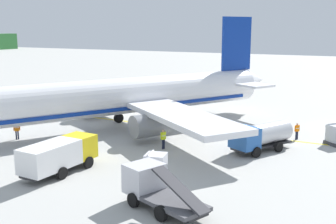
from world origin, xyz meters
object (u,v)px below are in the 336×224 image
(service_truck_fuel, at_px, (261,136))
(service_truck_pushback, at_px, (59,154))
(service_truck_catering, at_px, (154,187))
(crew_loader_left, at_px, (297,130))
(cargo_container_near, at_px, (155,167))
(airliner_foreground, at_px, (121,97))
(cargo_container_mid, at_px, (336,135))
(crew_loader_right, at_px, (17,129))
(crew_marshaller, at_px, (163,138))

(service_truck_fuel, bearing_deg, service_truck_pushback, 136.19)
(service_truck_fuel, relative_size, service_truck_catering, 1.00)
(service_truck_catering, xyz_separation_m, crew_loader_left, (19.75, -4.88, -0.24))
(service_truck_pushback, height_order, cargo_container_near, service_truck_pushback)
(airliner_foreground, height_order, cargo_container_mid, airliner_foreground)
(cargo_container_near, bearing_deg, crew_loader_right, 78.37)
(service_truck_pushback, bearing_deg, crew_marshaller, -23.49)
(service_truck_fuel, relative_size, service_truck_pushback, 0.98)
(airliner_foreground, bearing_deg, service_truck_catering, -141.35)
(airliner_foreground, xyz_separation_m, crew_loader_right, (-8.35, 6.52, -2.40))
(service_truck_pushback, relative_size, crew_loader_left, 3.96)
(cargo_container_mid, xyz_separation_m, crew_loader_left, (0.21, 3.58, 0.03))
(service_truck_fuel, distance_m, service_truck_pushback, 17.10)
(crew_marshaller, bearing_deg, cargo_container_mid, -57.96)
(service_truck_pushback, bearing_deg, crew_loader_right, 61.32)
(cargo_container_mid, xyz_separation_m, crew_loader_right, (-12.01, 27.69, 0.07))
(service_truck_catering, bearing_deg, cargo_container_near, 27.49)
(crew_loader_left, bearing_deg, service_truck_catering, 166.14)
(crew_marshaller, distance_m, crew_loader_left, 13.26)
(crew_loader_left, bearing_deg, service_truck_fuel, 158.86)
(service_truck_catering, relative_size, cargo_container_near, 3.15)
(service_truck_fuel, relative_size, crew_loader_left, 3.89)
(service_truck_fuel, height_order, crew_loader_right, service_truck_fuel)
(service_truck_pushback, xyz_separation_m, crew_loader_right, (5.56, 10.17, -0.42))
(airliner_foreground, xyz_separation_m, service_truck_fuel, (-1.58, -15.48, -1.99))
(service_truck_fuel, height_order, cargo_container_mid, service_truck_fuel)
(crew_loader_right, bearing_deg, airliner_foreground, -37.99)
(service_truck_fuel, relative_size, crew_loader_right, 3.74)
(service_truck_fuel, bearing_deg, airliner_foreground, 84.17)
(crew_loader_left, xyz_separation_m, crew_loader_right, (-12.22, 24.11, 0.04))
(crew_marshaller, relative_size, crew_loader_left, 1.09)
(crew_loader_left, bearing_deg, crew_loader_right, 116.87)
(crew_loader_right, bearing_deg, service_truck_catering, -111.40)
(crew_marshaller, height_order, crew_loader_right, crew_marshaller)
(service_truck_catering, height_order, service_truck_pushback, service_truck_catering)
(airliner_foreground, xyz_separation_m, service_truck_catering, (-15.89, -12.71, -2.20))
(cargo_container_near, distance_m, crew_loader_right, 17.51)
(service_truck_catering, height_order, cargo_container_near, service_truck_catering)
(crew_loader_left, bearing_deg, service_truck_pushback, 141.90)
(service_truck_fuel, height_order, service_truck_catering, service_truck_catering)
(cargo_container_mid, bearing_deg, service_truck_fuel, 132.64)
(service_truck_fuel, xyz_separation_m, service_truck_pushback, (-12.34, 11.84, 0.02))
(cargo_container_near, height_order, crew_marshaller, cargo_container_near)
(service_truck_catering, height_order, crew_marshaller, service_truck_catering)
(cargo_container_near, xyz_separation_m, crew_loader_right, (3.53, 17.15, 0.05))
(crew_marshaller, bearing_deg, crew_loader_right, 103.98)
(airliner_foreground, bearing_deg, service_truck_fuel, -95.83)
(crew_marshaller, bearing_deg, service_truck_pushback, 156.51)
(cargo_container_mid, height_order, crew_loader_right, cargo_container_mid)
(service_truck_pushback, distance_m, crew_marshaller, 9.90)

